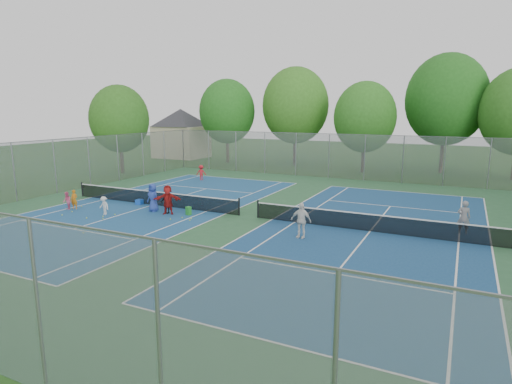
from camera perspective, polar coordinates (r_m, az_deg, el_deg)
ground at (r=24.94m, az=-1.01°, el=-3.33°), size 120.00×120.00×0.00m
court_pad at (r=24.94m, az=-1.01°, el=-3.31°), size 32.00×32.00×0.01m
court_left at (r=28.73m, az=-13.55°, el=-1.68°), size 10.97×23.77×0.01m
court_right at (r=22.73m, az=14.97°, el=-5.10°), size 10.97×23.77×0.01m
net_left at (r=28.63m, az=-13.59°, el=-0.83°), size 12.87×0.10×0.91m
net_right at (r=22.61m, az=15.02°, el=-4.03°), size 12.87×0.10×0.91m
fence_north at (r=39.31m, az=9.70°, el=4.75°), size 32.00×0.10×4.00m
fence_west at (r=34.79m, az=-25.23°, el=3.06°), size 0.10×32.00×4.00m
house at (r=56.26m, az=-9.98°, el=8.84°), size 11.03×11.03×7.30m
tree_nw at (r=50.19m, az=-3.88°, el=10.66°), size 6.40×6.40×9.58m
tree_nl at (r=47.65m, az=5.27°, el=11.40°), size 7.20×7.20×10.69m
tree_nc at (r=43.46m, az=14.32°, el=9.64°), size 6.00×6.00×8.85m
tree_nr at (r=45.56m, az=24.03°, el=11.17°), size 7.60×7.60×11.42m
tree_side_w at (r=43.53m, az=-17.76°, el=9.26°), size 5.60×5.60×8.47m
ball_crate at (r=29.10m, az=-15.29°, el=-1.30°), size 0.45×0.45×0.34m
ball_hopper at (r=25.58m, az=-8.99°, el=-2.51°), size 0.32×0.32×0.51m
student_a at (r=29.01m, az=-23.07°, el=-0.94°), size 0.51×0.40×1.23m
student_b at (r=29.04m, az=-23.89°, el=-1.09°), size 0.68×0.63×1.13m
student_c at (r=26.85m, az=-19.60°, el=-1.72°), size 0.76×0.48×1.11m
student_d at (r=26.18m, az=-11.83°, el=-1.43°), size 0.79×0.41×1.28m
student_e at (r=26.81m, az=-13.58°, el=-0.73°), size 0.93×0.70×1.73m
student_f at (r=25.88m, az=-11.69°, el=-1.02°), size 1.71×1.14×1.76m
child_far_baseline at (r=37.91m, az=-7.31°, el=2.57°), size 0.99×0.80×1.34m
instructor at (r=23.81m, az=25.97°, el=-3.05°), size 0.66×0.47×1.70m
teen_court_b at (r=20.83m, az=6.01°, el=-3.79°), size 1.03×0.44×1.75m
tennis_ball_0 at (r=26.31m, az=-21.65°, el=-3.28°), size 0.07×0.07×0.07m
tennis_ball_1 at (r=26.64m, az=-18.30°, el=-2.89°), size 0.07×0.07×0.07m
tennis_ball_2 at (r=29.56m, az=-22.23°, el=-1.81°), size 0.07×0.07×0.07m
tennis_ball_3 at (r=28.28m, az=-23.32°, el=-2.45°), size 0.07×0.07×0.07m
tennis_ball_4 at (r=27.62m, az=-24.44°, el=-2.84°), size 0.07×0.07×0.07m
tennis_ball_5 at (r=23.28m, az=-22.04°, el=-5.11°), size 0.07×0.07×0.07m
tennis_ball_6 at (r=24.64m, az=-8.65°, el=-3.55°), size 0.07×0.07×0.07m
tennis_ball_7 at (r=24.91m, az=-9.82°, el=-3.43°), size 0.07×0.07×0.07m
tennis_ball_8 at (r=24.68m, az=-11.35°, el=-3.62°), size 0.07×0.07×0.07m
tennis_ball_9 at (r=25.83m, az=-19.74°, el=-3.41°), size 0.07×0.07×0.07m
tennis_ball_10 at (r=26.40m, az=-19.71°, el=-3.10°), size 0.07×0.07×0.07m
tennis_ball_11 at (r=24.26m, az=-8.83°, el=-3.79°), size 0.07×0.07×0.07m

